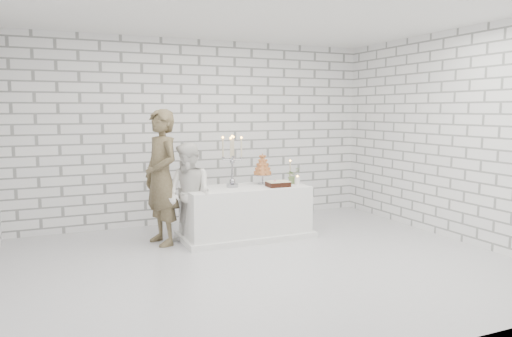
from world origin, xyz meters
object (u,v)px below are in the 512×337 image
Objects in this scene: bride at (190,195)px; candelabra at (232,161)px; groom at (161,177)px; cake_table at (246,212)px; croquembouche at (263,169)px.

bride is 1.88× the size of candelabra.
bride is (0.33, -0.24, -0.23)m from groom.
groom is at bearing -159.67° from bride.
cake_table is at bearing -12.87° from candelabra.
groom reaches higher than cake_table.
cake_table is 0.71m from croquembouche.
cake_table is 0.94m from bride.
groom is 0.47m from bride.
candelabra is at bearing 167.13° from cake_table.
groom is at bearing 174.61° from candelabra.
candelabra is 1.62× the size of croquembouche.
groom reaches higher than candelabra.
croquembouche is (1.54, 0.01, 0.05)m from groom.
croquembouche is at bearing 11.48° from candelabra.
croquembouche reaches higher than cake_table.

